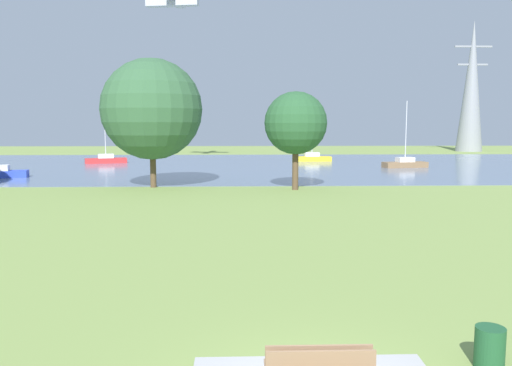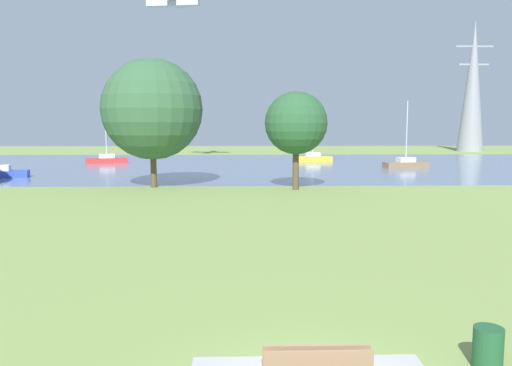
# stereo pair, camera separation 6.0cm
# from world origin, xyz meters

# --- Properties ---
(ground_plane) EXTENTS (160.00, 160.00, 0.00)m
(ground_plane) POSITION_xyz_m (0.00, 22.00, 0.00)
(ground_plane) COLOR #7F994C
(litter_bin) EXTENTS (0.56, 0.56, 0.80)m
(litter_bin) POSITION_xyz_m (3.45, 1.20, 0.40)
(litter_bin) COLOR #1E512D
(litter_bin) RESTS_ON ground
(water_surface) EXTENTS (140.00, 40.00, 0.02)m
(water_surface) POSITION_xyz_m (0.00, 50.00, 0.01)
(water_surface) COLOR slate
(water_surface) RESTS_ON ground
(sailboat_red) EXTENTS (5.03, 3.00, 6.13)m
(sailboat_red) POSITION_xyz_m (-17.42, 53.45, 0.45)
(sailboat_red) COLOR red
(sailboat_red) RESTS_ON water_surface
(sailboat_brown) EXTENTS (5.00, 2.43, 7.12)m
(sailboat_brown) POSITION_xyz_m (16.47, 46.19, 0.46)
(sailboat_brown) COLOR brown
(sailboat_brown) RESTS_ON water_surface
(sailboat_yellow) EXTENTS (4.86, 1.70, 6.58)m
(sailboat_yellow) POSITION_xyz_m (7.76, 55.93, 0.46)
(sailboat_yellow) COLOR yellow
(sailboat_yellow) RESTS_ON water_surface
(tree_east_far) EXTENTS (7.36, 7.36, 9.42)m
(tree_east_far) POSITION_xyz_m (-7.74, 29.66, 5.73)
(tree_east_far) COLOR brown
(tree_east_far) RESTS_ON ground
(tree_east_near) EXTENTS (4.43, 4.43, 6.96)m
(tree_east_near) POSITION_xyz_m (2.62, 27.97, 4.72)
(tree_east_near) COLOR brown
(tree_east_near) RESTS_ON ground
(electricity_pylon) EXTENTS (6.40, 4.40, 22.22)m
(electricity_pylon) POSITION_xyz_m (38.33, 79.09, 11.12)
(electricity_pylon) COLOR gray
(electricity_pylon) RESTS_ON ground
(light_aircraft) EXTENTS (6.49, 8.47, 2.10)m
(light_aircraft) POSITION_xyz_m (-9.50, 55.87, 19.45)
(light_aircraft) COLOR silver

